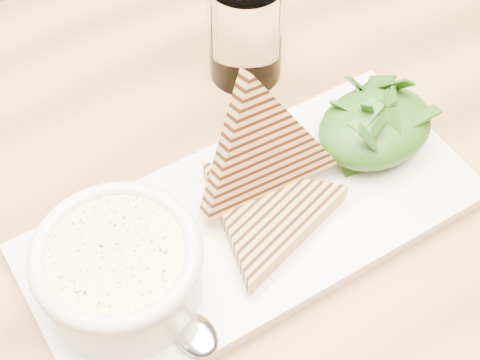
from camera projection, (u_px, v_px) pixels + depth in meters
table_top at (348, 210)px, 0.70m from camera, size 1.38×0.98×0.04m
table_leg_br at (429, 34)px, 1.40m from camera, size 0.06×0.06×0.72m
platter at (253, 222)px, 0.66m from camera, size 0.42×0.21×0.02m
soup_bowl at (121, 275)px, 0.59m from camera, size 0.13×0.13×0.05m
soup at (116, 255)px, 0.56m from camera, size 0.11×0.11×0.01m
bowl_rim at (116, 254)px, 0.56m from camera, size 0.14×0.14×0.01m
sandwich_flat at (266, 214)px, 0.64m from camera, size 0.18×0.18×0.02m
sandwich_lean at (262, 150)px, 0.63m from camera, size 0.17×0.16×0.17m
salad_base at (375, 127)px, 0.69m from camera, size 0.12×0.09×0.04m
arugula_pile at (376, 123)px, 0.68m from camera, size 0.11×0.10×0.05m
spoon_bowl at (196, 335)px, 0.58m from camera, size 0.03×0.04×0.01m
glass_near at (246, 30)px, 0.74m from camera, size 0.08×0.08×0.12m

